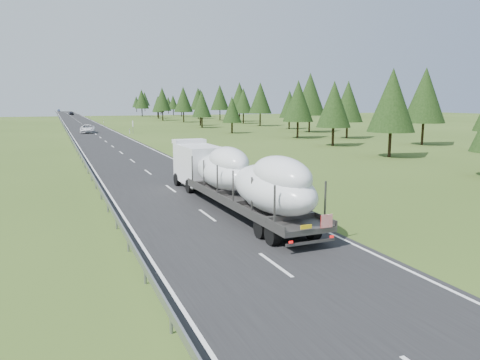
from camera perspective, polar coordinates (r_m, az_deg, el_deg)
name	(u,v)px	position (r m, az deg, el deg)	size (l,w,h in m)	color
ground	(275,265)	(19.47, 4.31, -10.30)	(400.00, 400.00, 0.00)	#364D19
road_surface	(89,129)	(116.87, -17.98, 5.94)	(10.00, 400.00, 0.02)	black
guardrail	(65,127)	(116.53, -20.60, 6.07)	(0.10, 400.00, 0.76)	slate
marker_posts	(96,118)	(172.13, -17.16, 7.20)	(0.13, 350.08, 1.00)	silver
highway_sign	(133,125)	(97.73, -12.94, 6.58)	(0.08, 0.90, 2.60)	slate
tree_line_right	(234,100)	(133.15, -0.72, 9.77)	(27.96, 316.97, 12.50)	black
boat_truck	(235,175)	(28.28, -0.56, 0.61)	(3.14, 19.40, 3.98)	white
distant_van	(88,129)	(102.46, -18.09, 5.95)	(2.87, 6.22, 1.73)	white
distant_car_dark	(71,113)	(233.39, -19.88, 7.65)	(1.90, 4.71, 1.61)	black
distant_car_blue	(59,110)	(314.72, -21.23, 7.92)	(1.34, 3.85, 1.27)	#162140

